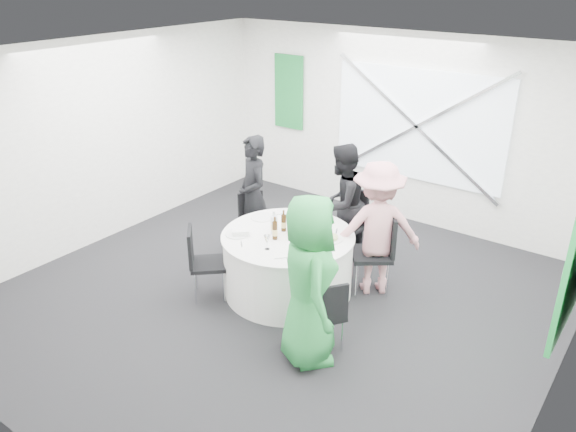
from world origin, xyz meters
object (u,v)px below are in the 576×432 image
Objects in this scene: person_man_back_left at (253,195)px; green_water_bottle at (303,224)px; chair_back_right at (379,246)px; person_woman_green at (309,281)px; person_woman_pink at (377,229)px; person_man_back at (341,204)px; clear_water_bottle at (274,225)px; chair_front_left at (201,258)px; chair_back at (349,218)px; chair_front_right at (327,311)px; chair_back_left at (253,218)px; banquet_table at (288,263)px.

person_man_back_left is 5.14× the size of green_water_bottle.
person_woman_green is (0.04, -1.54, 0.28)m from chair_back_right.
person_woman_pink is at bearing -114.42° from chair_back_right.
person_man_back_left is 1.02× the size of person_man_back.
chair_front_left is at bearing -133.61° from clear_water_bottle.
person_man_back reaches higher than green_water_bottle.
chair_back is 2.08m from chair_front_right.
clear_water_bottle reaches higher than chair_back.
chair_back_left is at bearing 142.69° from clear_water_bottle.
banquet_table is 4.90× the size of green_water_bottle.
chair_back_right is at bearing -44.06° from person_woman_green.
person_woman_green is 1.32m from clear_water_bottle.
person_man_back_left reaches higher than banquet_table.
green_water_bottle is (0.07, -0.97, 0.09)m from person_man_back.
person_man_back_left reaches higher than green_water_bottle.
green_water_bottle is at bearing -83.75° from chair_back.
chair_front_left reaches higher than chair_back_left.
person_man_back_left is at bearing -125.45° from chair_back_right.
banquet_table is 0.98× the size of person_man_back.
chair_front_right is (0.86, -1.89, -0.08)m from chair_back.
chair_back_right is 3.16× the size of green_water_bottle.
clear_water_bottle is (-1.14, 0.62, 0.39)m from chair_front_right.
clear_water_bottle is at bearing -86.53° from chair_front_left.
banquet_table is 0.89× the size of person_woman_green.
clear_water_bottle is at bearing 6.74° from person_woman_green.
person_woman_pink is (0.81, 0.65, 0.44)m from banquet_table.
chair_back is 0.58× the size of person_woman_pink.
person_man_back is (0.06, 1.08, 0.42)m from banquet_table.
person_woman_green is (0.08, -1.53, 0.06)m from person_woman_pink.
chair_back_right is 0.95m from green_water_bottle.
chair_front_left is at bearing -48.30° from person_man_back_left.
person_woman_green reaches higher than green_water_bottle.
clear_water_bottle is at bearing -97.12° from chair_back_left.
person_woman_green is (1.91, -1.47, 0.40)m from chair_back_left.
person_woman_green is (0.83, -1.95, 0.08)m from person_man_back.
chair_back_left is 2.92× the size of clear_water_bottle.
clear_water_bottle is (-0.22, -1.15, 0.07)m from person_man_back.
banquet_table is at bearing 0.00° from person_man_back.
person_woman_green reaches higher than person_woman_pink.
banquet_table is at bearing -139.66° from green_water_bottle.
person_man_back is (-0.92, 1.77, 0.32)m from chair_front_right.
banquet_table is 1.21m from chair_front_right.
chair_front_left is 0.93m from clear_water_bottle.
chair_back is at bearing -77.67° from person_woman_pink.
banquet_table is 0.52m from clear_water_bottle.
person_man_back_left is 0.93× the size of person_woman_green.
chair_front_left is 0.51× the size of person_woman_green.
person_man_back_left is at bearing -31.39° from chair_front_left.
person_man_back_left is 5.81× the size of clear_water_bottle.
person_man_back reaches higher than chair_back.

